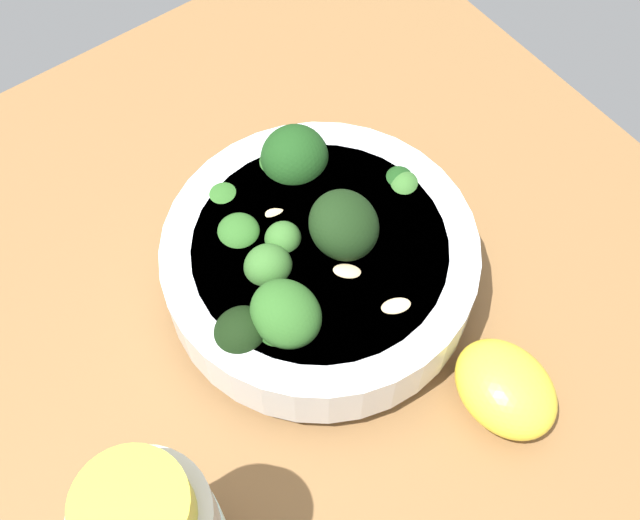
% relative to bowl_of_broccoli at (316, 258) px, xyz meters
% --- Properties ---
extents(ground_plane, '(0.64, 0.64, 0.04)m').
position_rel_bowl_of_broccoli_xyz_m(ground_plane, '(-0.02, 0.04, -0.06)').
color(ground_plane, brown).
extents(bowl_of_broccoli, '(0.21, 0.20, 0.10)m').
position_rel_bowl_of_broccoli_xyz_m(bowl_of_broccoli, '(0.00, 0.00, 0.00)').
color(bowl_of_broccoli, white).
rests_on(bowl_of_broccoli, ground_plane).
extents(lemon_wedge, '(0.07, 0.06, 0.04)m').
position_rel_bowl_of_broccoli_xyz_m(lemon_wedge, '(-0.14, -0.04, -0.02)').
color(lemon_wedge, yellow).
rests_on(lemon_wedge, ground_plane).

